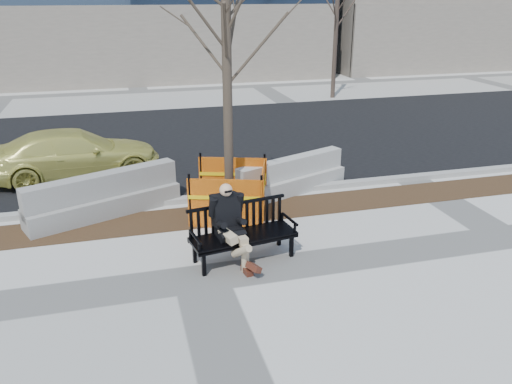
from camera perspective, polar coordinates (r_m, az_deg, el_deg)
ground at (r=9.17m, az=-6.06°, el=-9.35°), size 120.00×120.00×0.00m
mulch_strip at (r=11.47m, az=-8.19°, el=-2.90°), size 40.00×1.20×0.02m
asphalt_street at (r=17.30m, az=-10.86°, el=5.22°), size 60.00×10.40×0.01m
curb at (r=12.32m, az=-8.78°, el=-0.93°), size 60.00×0.25×0.12m
bench at (r=9.72m, az=-1.37°, el=-7.37°), size 2.06×1.01×1.05m
seated_man at (r=9.67m, az=-2.92°, el=-7.53°), size 0.79×1.14×1.47m
tree_fence at (r=11.62m, az=-2.88°, el=-2.41°), size 2.99×2.99×5.90m
sedan at (r=14.73m, az=-18.88°, el=1.61°), size 4.52×2.25×1.26m
jersey_barrier_left at (r=12.03m, az=-16.11°, el=-2.42°), size 3.40×1.93×0.97m
jersey_barrier_right at (r=12.90m, az=3.80°, el=0.03°), size 3.10×1.73×0.89m
far_tree_right at (r=24.98m, az=8.36°, el=10.21°), size 2.70×2.70×5.97m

